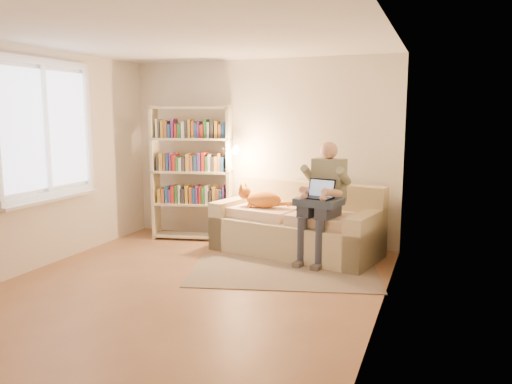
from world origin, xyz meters
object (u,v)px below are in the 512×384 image
at_px(person, 324,194).
at_px(cat, 258,198).
at_px(bookshelf, 192,167).
at_px(laptop, 319,193).

distance_m(person, cat, 0.99).
bearing_deg(bookshelf, laptop, -26.64).
distance_m(cat, bookshelf, 1.17).
height_order(person, laptop, person).
bearing_deg(laptop, bookshelf, 177.36).
xyz_separation_m(person, bookshelf, (-2.05, 0.41, 0.23)).
height_order(laptop, bookshelf, bookshelf).
bearing_deg(bookshelf, cat, -21.39).
xyz_separation_m(person, cat, (-0.95, 0.22, -0.15)).
bearing_deg(cat, bookshelf, -177.39).
bearing_deg(bookshelf, person, -23.21).
relative_size(person, bookshelf, 0.76).
bearing_deg(cat, person, -1.28).
relative_size(laptop, bookshelf, 0.20).
relative_size(cat, laptop, 1.93).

